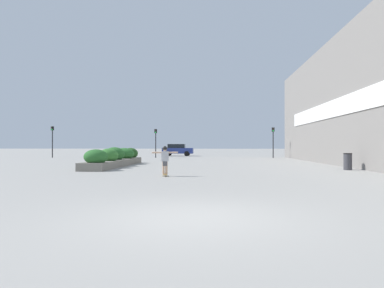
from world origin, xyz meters
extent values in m
plane|color=gray|center=(0.00, 0.00, 0.00)|extent=(300.00, 300.00, 0.00)
cube|color=gray|center=(9.04, 14.48, 4.49)|extent=(0.60, 39.72, 8.98)
cube|color=white|center=(8.70, 14.06, 3.94)|extent=(0.06, 30.23, 1.20)
cube|color=slate|center=(-6.12, 15.91, 0.22)|extent=(1.42, 9.72, 0.44)
ellipsoid|color=#286028|center=(-6.02, 11.85, 0.75)|extent=(1.31, 1.12, 0.83)
ellipsoid|color=#33702D|center=(-6.02, 14.12, 0.76)|extent=(1.21, 1.15, 0.86)
ellipsoid|color=#286028|center=(-6.17, 15.88, 0.79)|extent=(1.34, 1.26, 0.94)
ellipsoid|color=#286028|center=(-6.14, 18.14, 0.76)|extent=(1.51, 1.45, 0.86)
ellipsoid|color=#234C1E|center=(-6.06, 19.85, 0.76)|extent=(1.15, 1.14, 0.86)
cube|color=olive|center=(-1.77, 8.70, 0.09)|extent=(0.33, 0.78, 0.01)
cylinder|color=beige|center=(-1.89, 8.95, 0.03)|extent=(0.06, 0.06, 0.06)
cylinder|color=beige|center=(-1.75, 8.98, 0.03)|extent=(0.06, 0.06, 0.06)
cylinder|color=beige|center=(-1.78, 8.42, 0.03)|extent=(0.06, 0.06, 0.06)
cylinder|color=beige|center=(-1.64, 8.45, 0.03)|extent=(0.06, 0.06, 0.06)
cylinder|color=tan|center=(-1.83, 8.69, 0.38)|extent=(0.12, 0.12, 0.57)
cylinder|color=tan|center=(-1.70, 8.71, 0.38)|extent=(0.12, 0.12, 0.57)
cube|color=#4C4C51|center=(-1.77, 8.70, 0.56)|extent=(0.23, 0.21, 0.21)
cube|color=#B2B2B7|center=(-1.77, 8.70, 0.89)|extent=(0.35, 0.22, 0.45)
cylinder|color=tan|center=(-2.13, 8.62, 1.05)|extent=(0.43, 0.16, 0.07)
cylinder|color=tan|center=(-1.40, 8.77, 1.05)|extent=(0.43, 0.16, 0.07)
sphere|color=tan|center=(-1.77, 8.70, 1.20)|extent=(0.19, 0.19, 0.19)
sphere|color=black|center=(-1.77, 8.70, 1.23)|extent=(0.21, 0.21, 0.21)
cylinder|color=#38383D|center=(7.90, 13.23, 0.45)|extent=(0.45, 0.45, 0.89)
cylinder|color=black|center=(7.90, 13.23, 0.92)|extent=(0.47, 0.47, 0.05)
cube|color=navy|center=(-4.34, 38.61, 0.69)|extent=(4.04, 1.81, 0.73)
cube|color=black|center=(-4.50, 38.61, 1.32)|extent=(2.22, 1.60, 0.52)
cylinder|color=black|center=(-3.08, 39.47, 0.33)|extent=(0.66, 0.22, 0.66)
cylinder|color=black|center=(-3.08, 37.75, 0.33)|extent=(0.66, 0.22, 0.66)
cylinder|color=black|center=(-5.59, 39.47, 0.33)|extent=(0.66, 0.22, 0.66)
cylinder|color=black|center=(-5.59, 37.75, 0.33)|extent=(0.66, 0.22, 0.66)
cube|color=silver|center=(18.33, 36.72, 0.63)|extent=(4.71, 1.71, 0.60)
cube|color=black|center=(18.14, 36.72, 1.18)|extent=(2.59, 1.51, 0.50)
cylinder|color=black|center=(19.79, 37.53, 0.34)|extent=(0.67, 0.22, 0.67)
cylinder|color=black|center=(19.79, 35.90, 0.34)|extent=(0.67, 0.22, 0.67)
cylinder|color=black|center=(16.87, 37.53, 0.34)|extent=(0.67, 0.22, 0.67)
cylinder|color=black|center=(16.87, 35.90, 0.34)|extent=(0.67, 0.22, 0.67)
cylinder|color=black|center=(-6.17, 32.06, 1.40)|extent=(0.11, 0.11, 2.80)
cube|color=black|center=(-6.17, 32.06, 3.02)|extent=(0.28, 0.20, 0.45)
sphere|color=#2D2823|center=(-6.17, 31.93, 3.17)|extent=(0.15, 0.15, 0.15)
sphere|color=#2D2823|center=(-6.17, 31.93, 3.02)|extent=(0.15, 0.15, 0.15)
sphere|color=green|center=(-6.17, 31.93, 2.87)|extent=(0.15, 0.15, 0.15)
cylinder|color=black|center=(6.93, 31.62, 1.46)|extent=(0.11, 0.11, 2.91)
cube|color=black|center=(6.93, 31.62, 3.14)|extent=(0.28, 0.20, 0.45)
sphere|color=#2D2823|center=(6.93, 31.50, 3.29)|extent=(0.15, 0.15, 0.15)
sphere|color=#2D2823|center=(6.93, 31.50, 3.14)|extent=(0.15, 0.15, 0.15)
sphere|color=green|center=(6.93, 31.50, 2.99)|extent=(0.15, 0.15, 0.15)
cylinder|color=black|center=(-17.82, 31.14, 1.55)|extent=(0.11, 0.11, 3.10)
cube|color=black|center=(-17.82, 31.14, 3.33)|extent=(0.28, 0.20, 0.45)
sphere|color=#2D2823|center=(-17.82, 31.02, 3.48)|extent=(0.15, 0.15, 0.15)
sphere|color=#2D2823|center=(-17.82, 31.02, 3.33)|extent=(0.15, 0.15, 0.15)
sphere|color=green|center=(-17.82, 31.02, 3.18)|extent=(0.15, 0.15, 0.15)
camera|label=1|loc=(0.41, -6.42, 1.36)|focal=32.00mm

